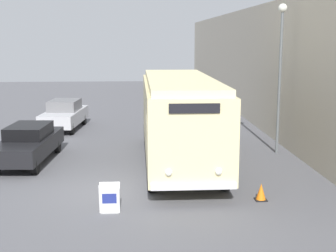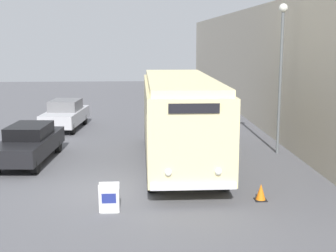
{
  "view_description": "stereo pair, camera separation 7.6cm",
  "coord_description": "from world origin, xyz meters",
  "px_view_note": "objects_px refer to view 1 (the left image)",
  "views": [
    {
      "loc": [
        0.66,
        -14.57,
        4.85
      ],
      "look_at": [
        1.66,
        0.9,
        1.96
      ],
      "focal_mm": 50.0,
      "sensor_mm": 36.0,
      "label": 1
    },
    {
      "loc": [
        0.74,
        -14.58,
        4.85
      ],
      "look_at": [
        1.66,
        0.9,
        1.96
      ],
      "focal_mm": 50.0,
      "sensor_mm": 36.0,
      "label": 2
    }
  ],
  "objects_px": {
    "sign_board": "(110,199)",
    "parked_car_near": "(29,143)",
    "parked_car_mid": "(64,114)",
    "traffic_cone": "(261,192)",
    "streetlamp": "(281,58)",
    "vintage_bus": "(179,116)"
  },
  "relations": [
    {
      "from": "sign_board",
      "to": "parked_car_near",
      "type": "bearing_deg",
      "value": 121.24
    },
    {
      "from": "sign_board",
      "to": "parked_car_mid",
      "type": "distance_m",
      "value": 13.19
    },
    {
      "from": "parked_car_near",
      "to": "sign_board",
      "type": "bearing_deg",
      "value": -54.45
    },
    {
      "from": "traffic_cone",
      "to": "parked_car_mid",
      "type": "bearing_deg",
      "value": 122.74
    },
    {
      "from": "sign_board",
      "to": "traffic_cone",
      "type": "bearing_deg",
      "value": 9.65
    },
    {
      "from": "streetlamp",
      "to": "parked_car_near",
      "type": "relative_size",
      "value": 1.3
    },
    {
      "from": "vintage_bus",
      "to": "parked_car_mid",
      "type": "height_order",
      "value": "vintage_bus"
    },
    {
      "from": "vintage_bus",
      "to": "parked_car_mid",
      "type": "distance_m",
      "value": 9.51
    },
    {
      "from": "sign_board",
      "to": "streetlamp",
      "type": "xyz_separation_m",
      "value": [
        6.79,
        6.69,
        3.66
      ]
    },
    {
      "from": "streetlamp",
      "to": "traffic_cone",
      "type": "relative_size",
      "value": 12.0
    },
    {
      "from": "parked_car_near",
      "to": "parked_car_mid",
      "type": "relative_size",
      "value": 1.09
    },
    {
      "from": "vintage_bus",
      "to": "streetlamp",
      "type": "bearing_deg",
      "value": 18.82
    },
    {
      "from": "vintage_bus",
      "to": "streetlamp",
      "type": "height_order",
      "value": "streetlamp"
    },
    {
      "from": "sign_board",
      "to": "parked_car_near",
      "type": "distance_m",
      "value": 6.81
    },
    {
      "from": "vintage_bus",
      "to": "parked_car_near",
      "type": "height_order",
      "value": "vintage_bus"
    },
    {
      "from": "streetlamp",
      "to": "traffic_cone",
      "type": "height_order",
      "value": "streetlamp"
    },
    {
      "from": "traffic_cone",
      "to": "vintage_bus",
      "type": "bearing_deg",
      "value": 115.51
    },
    {
      "from": "streetlamp",
      "to": "vintage_bus",
      "type": "bearing_deg",
      "value": -161.18
    },
    {
      "from": "parked_car_mid",
      "to": "traffic_cone",
      "type": "height_order",
      "value": "parked_car_mid"
    },
    {
      "from": "vintage_bus",
      "to": "sign_board",
      "type": "bearing_deg",
      "value": -115.08
    },
    {
      "from": "parked_car_mid",
      "to": "traffic_cone",
      "type": "xyz_separation_m",
      "value": [
        7.73,
        -12.02,
        -0.55
      ]
    },
    {
      "from": "parked_car_near",
      "to": "traffic_cone",
      "type": "height_order",
      "value": "parked_car_near"
    }
  ]
}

